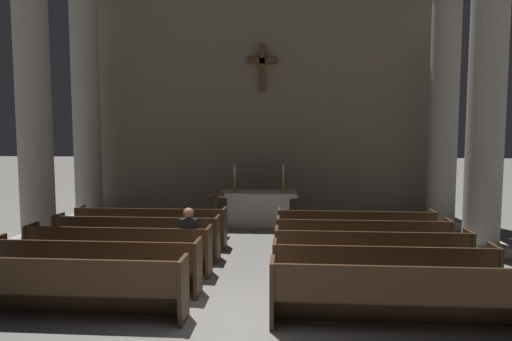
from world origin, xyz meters
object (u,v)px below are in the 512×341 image
lectern (215,214)px  pew_right_row_1 (398,296)px  altar (259,208)px  lone_worshipper (190,240)px  column_left_third (86,99)px  candlestick_left (235,182)px  pew_left_row_3 (119,250)px  pew_left_row_5 (151,227)px  pew_left_row_1 (66,287)px  column_right_third (444,97)px  column_right_second (487,88)px  pew_left_row_4 (137,237)px  pew_right_row_3 (371,255)px  pew_right_row_4 (362,241)px  pew_right_row_2 (383,272)px  column_left_second (33,91)px  pew_left_row_2 (96,266)px  candlestick_right (283,183)px  pew_right_row_5 (355,230)px

lectern → pew_right_row_1: bearing=-57.8°
altar → lone_worshipper: size_ratio=1.67×
column_left_third → candlestick_left: size_ratio=9.81×
pew_left_row_3 → pew_left_row_5: 2.08m
candlestick_left → pew_left_row_1: bearing=-104.1°
pew_right_row_1 → lone_worshipper: bearing=148.0°
pew_right_row_1 → pew_left_row_5: bearing=138.9°
pew_right_row_1 → column_right_third: size_ratio=0.47×
altar → candlestick_left: size_ratio=2.85×
pew_left_row_1 → pew_right_row_1: 4.77m
pew_right_row_1 → column_right_second: size_ratio=0.47×
pew_left_row_4 → pew_right_row_3: 4.88m
column_right_third → lone_worshipper: size_ratio=5.73×
pew_left_row_4 → pew_right_row_4: 4.77m
pew_right_row_2 → column_right_third: column_right_third is taller
pew_right_row_2 → column_left_third: (-7.61, 6.04, 3.22)m
pew_right_row_4 → candlestick_left: (-3.09, 3.57, 0.78)m
column_left_second → altar: column_left_second is taller
pew_left_row_2 → candlestick_left: (1.69, 5.65, 0.78)m
column_right_third → pew_right_row_4: bearing=-125.6°
pew_left_row_1 → candlestick_left: candlestick_left is taller
column_left_second → lectern: 5.35m
pew_left_row_4 → column_left_third: size_ratio=0.47×
altar → pew_right_row_2: bearing=-67.1°
pew_left_row_1 → column_left_third: bearing=111.8°
pew_left_row_4 → pew_right_row_2: same height
pew_left_row_5 → pew_right_row_1: size_ratio=1.00×
pew_left_row_3 → candlestick_right: 5.60m
column_right_second → lone_worshipper: column_right_second is taller
column_left_second → candlestick_left: (4.52, 2.43, -2.44)m
pew_left_row_2 → pew_right_row_1: same height
column_right_second → pew_right_row_5: bearing=-178.0°
column_left_third → lectern: bearing=-21.0°
pew_left_row_2 → pew_left_row_1: bearing=-90.0°
candlestick_right → column_right_third: bearing=4.9°
pew_left_row_3 → pew_left_row_5: size_ratio=1.00×
pew_left_row_1 → column_left_second: size_ratio=0.47×
column_left_second → candlestick_left: bearing=28.2°
column_right_third → altar: column_right_third is taller
pew_left_row_5 → pew_right_row_5: (4.77, 0.00, 0.00)m
pew_left_row_2 → pew_right_row_3: bearing=12.3°
pew_right_row_3 → pew_right_row_5: (0.00, 2.08, 0.00)m
pew_right_row_1 → pew_right_row_3: 2.08m
altar → candlestick_left: bearing=180.0°
pew_left_row_1 → column_left_third: size_ratio=0.47×
candlestick_left → lectern: (-0.37, -1.20, -0.71)m
pew_right_row_4 → pew_left_row_2: bearing=-156.4°
candlestick_right → lone_worshipper: candlestick_right is taller
pew_left_row_1 → pew_right_row_5: (4.77, 4.17, 0.00)m
pew_left_row_2 → pew_left_row_5: (0.00, 3.12, 0.00)m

